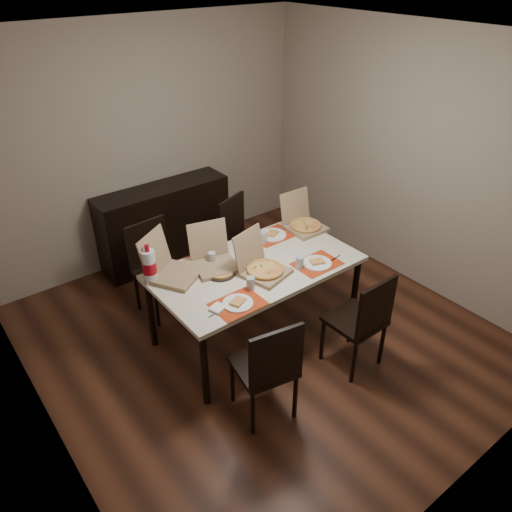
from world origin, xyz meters
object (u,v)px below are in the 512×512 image
soda_bottle (149,266)px  chair_near_right (362,319)px  chair_far_right (241,236)px  chair_far_left (155,264)px  sideboard (165,224)px  dining_table (256,272)px  chair_near_left (268,366)px  dip_bowl (246,255)px  pizza_box_center (262,267)px

soda_bottle → chair_near_right: bearing=-44.4°
chair_far_right → soda_bottle: 1.44m
soda_bottle → chair_far_left: bearing=61.3°
chair_far_left → soda_bottle: soda_bottle is taller
sideboard → soda_bottle: size_ratio=4.29×
dining_table → soda_bottle: size_ratio=5.15×
sideboard → chair_near_left: size_ratio=1.61×
dining_table → chair_far_right: 0.98m
sideboard → soda_bottle: soda_bottle is taller
chair_near_right → dip_bowl: 1.16m
dining_table → pizza_box_center: pizza_box_center is taller
dining_table → chair_far_left: chair_far_left is taller
chair_near_right → chair_far_left: bearing=117.7°
chair_near_right → chair_far_right: bearing=88.9°
sideboard → chair_far_left: (-0.53, -0.79, 0.06)m
dining_table → chair_far_right: size_ratio=1.94×
chair_near_left → pizza_box_center: (0.51, 0.71, 0.30)m
chair_far_right → soda_bottle: soda_bottle is taller
pizza_box_center → dip_bowl: bearing=79.2°
chair_near_left → dining_table: bearing=57.4°
chair_far_left → pizza_box_center: (0.50, -1.04, 0.30)m
sideboard → dip_bowl: bearing=-89.2°
chair_far_right → pizza_box_center: 1.13m
chair_near_right → chair_far_right: same height
pizza_box_center → chair_far_left: bearing=115.6°
pizza_box_center → soda_bottle: bearing=149.9°
dip_bowl → chair_near_right: bearing=-69.8°
sideboard → chair_near_left: 2.60m
chair_near_left → sideboard: bearing=77.9°
dining_table → chair_far_left: 1.07m
sideboard → chair_far_right: size_ratio=1.61×
dining_table → chair_near_right: size_ratio=1.94×
sideboard → chair_far_right: (0.45, -0.85, 0.06)m
chair_near_right → pizza_box_center: pizza_box_center is taller
dining_table → pizza_box_center: (-0.03, -0.12, 0.12)m
dining_table → pizza_box_center: 0.18m
dining_table → chair_near_left: 1.01m
sideboard → dining_table: (-0.01, -1.70, 0.23)m
chair_near_right → soda_bottle: bearing=135.6°
chair_far_left → dip_bowl: 0.95m
chair_near_left → chair_near_right: same height
chair_far_left → dip_bowl: (0.55, -0.73, 0.25)m
dining_table → chair_far_left: bearing=119.9°
pizza_box_center → dip_bowl: size_ratio=4.47×
soda_bottle → dip_bowl: bearing=-10.8°
pizza_box_center → dip_bowl: pizza_box_center is taller
chair_near_left → soda_bottle: size_ratio=2.66×
chair_far_right → dining_table: bearing=-118.2°
chair_far_right → pizza_box_center: pizza_box_center is taller
dip_bowl → chair_near_left: bearing=-119.0°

